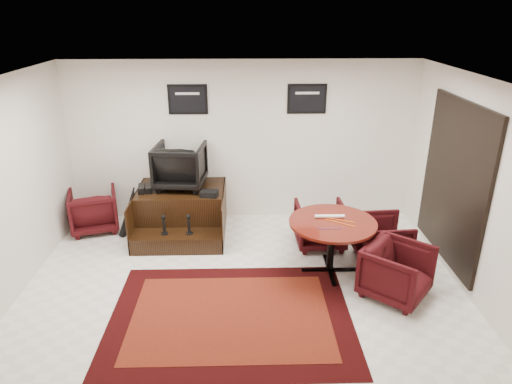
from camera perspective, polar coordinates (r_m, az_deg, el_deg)
ground at (r=6.31m, az=-1.63°, el=-12.53°), size 6.00×6.00×0.00m
room_shell at (r=5.62m, az=2.34°, el=3.43°), size 6.02×5.02×2.81m
area_rug at (r=5.90m, az=-3.17°, el=-15.23°), size 2.99×2.25×0.01m
shine_podium at (r=7.87m, az=-9.25°, el=-2.47°), size 1.46×1.51×0.75m
shine_chair at (r=7.71m, az=-9.48°, el=3.53°), size 0.87×0.82×0.82m
shoes_pair at (r=7.73m, az=-13.67°, el=0.43°), size 0.27×0.32×0.11m
polish_kit at (r=7.37m, az=-5.87°, el=-0.18°), size 0.30×0.23×0.09m
umbrella_black at (r=7.80m, az=-15.71°, el=-2.36°), size 0.34×0.13×0.92m
umbrella_hooked at (r=7.94m, az=-15.61°, el=-2.38°), size 0.30×0.11×0.80m
armchair_side at (r=8.27m, az=-19.64°, el=-1.93°), size 0.94×0.90×0.78m
meeting_table at (r=6.52m, az=9.52°, el=-4.40°), size 1.23×1.23×0.80m
table_chair_back at (r=7.36m, az=8.03°, el=-3.83°), size 0.78×0.73×0.78m
table_chair_window at (r=7.14m, az=15.57°, el=-5.45°), size 0.73×0.78×0.75m
table_chair_corner at (r=6.32m, az=17.21°, el=-9.23°), size 1.06×1.06×0.80m
paper_roll at (r=6.56m, az=9.20°, el=-3.01°), size 0.42×0.05×0.05m
table_clutter at (r=6.43m, az=10.14°, el=-3.81°), size 0.56×0.38×0.01m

